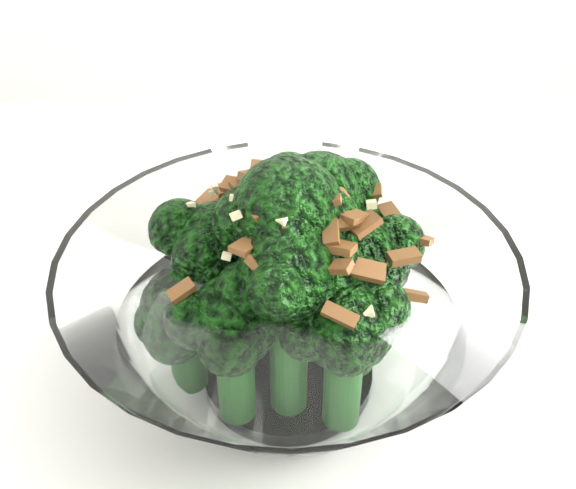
{
  "coord_description": "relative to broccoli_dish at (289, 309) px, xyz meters",
  "views": [
    {
      "loc": [
        0.09,
        -0.31,
        1.1
      ],
      "look_at": [
        0.09,
        0.01,
        0.85
      ],
      "focal_mm": 50.0,
      "sensor_mm": 36.0,
      "label": 1
    }
  ],
  "objects": [
    {
      "name": "broccoli_dish",
      "position": [
        0.0,
        0.0,
        0.0
      ],
      "size": [
        0.24,
        0.24,
        0.15
      ],
      "color": "white",
      "rests_on": "table"
    }
  ]
}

